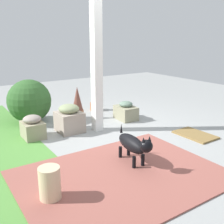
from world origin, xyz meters
name	(u,v)px	position (x,y,z in m)	size (l,w,h in m)	color
ground_plane	(108,137)	(0.00, 0.00, 0.00)	(12.00, 12.00, 0.00)	gray
brick_path	(122,176)	(-1.17, 0.56, 0.01)	(1.80, 2.40, 0.02)	#904F46
porch_pillar	(97,64)	(0.42, -0.04, 1.18)	(0.15, 0.15, 2.36)	white
stone_planter_nearest	(126,111)	(0.66, -0.84, 0.16)	(0.49, 0.36, 0.37)	gray
stone_planter_mid	(69,119)	(0.62, 0.41, 0.23)	(0.44, 0.42, 0.49)	gray
stone_planter_far	(33,127)	(0.67, 1.04, 0.18)	(0.40, 0.33, 0.39)	gray
round_shrub	(29,101)	(1.55, 0.81, 0.42)	(0.83, 0.83, 0.83)	#2D5727
terracotta_pot_tall	(95,102)	(1.60, -0.67, 0.19)	(0.23, 0.23, 0.53)	#9C5B3B
terracotta_pot_spiky	(78,104)	(1.24, -0.06, 0.31)	(0.24, 0.24, 0.66)	#AD6A44
dog	(133,144)	(-0.99, 0.25, 0.28)	(0.70, 0.24, 0.48)	black
ceramic_urn	(50,184)	(-1.15, 1.45, 0.18)	(0.22, 0.22, 0.36)	beige
doormat	(195,135)	(-0.74, -1.27, 0.01)	(0.66, 0.43, 0.03)	olive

